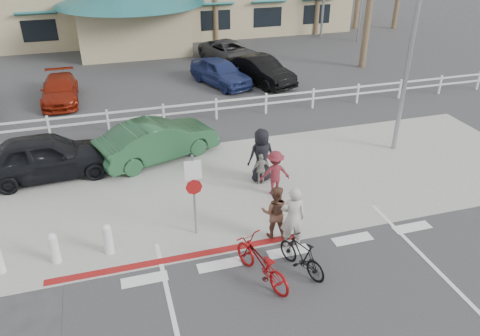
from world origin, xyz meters
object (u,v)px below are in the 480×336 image
object	(u,v)px
sign_post	(194,191)
bike_red	(261,263)
bike_black	(302,256)
car_red_compact	(46,156)
car_white_sedan	(158,140)

from	to	relation	value
sign_post	bike_red	world-z (taller)	sign_post
sign_post	bike_black	xyz separation A→B (m)	(2.32, -2.41, -0.95)
sign_post	bike_black	world-z (taller)	sign_post
car_red_compact	bike_black	bearing A→B (deg)	-140.83
bike_black	car_white_sedan	size ratio (longest dim) A/B	0.36
bike_black	car_red_compact	size ratio (longest dim) A/B	0.35
sign_post	bike_red	distance (m)	2.86
bike_red	car_red_compact	distance (m)	9.16
sign_post	car_red_compact	bearing A→B (deg)	131.81
sign_post	car_white_sedan	xyz separation A→B (m)	(-0.37, 5.17, -0.68)
car_white_sedan	car_red_compact	world-z (taller)	car_red_compact
car_white_sedan	bike_black	bearing A→B (deg)	179.69
car_white_sedan	sign_post	bearing A→B (deg)	164.25
sign_post	bike_black	bearing A→B (deg)	-46.09
car_red_compact	car_white_sedan	bearing A→B (deg)	-88.87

